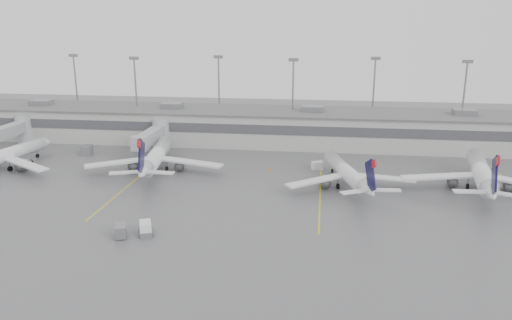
# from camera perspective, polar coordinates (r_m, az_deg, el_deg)

# --- Properties ---
(ground) EXTENTS (260.00, 260.00, 0.00)m
(ground) POSITION_cam_1_polar(r_m,az_deg,el_deg) (70.50, -7.42, -8.98)
(ground) COLOR #57575A
(ground) RESTS_ON ground
(terminal) EXTENTS (152.00, 17.00, 9.45)m
(terminal) POSITION_cam_1_polar(r_m,az_deg,el_deg) (123.56, -0.54, 3.93)
(terminal) COLOR #AEADA8
(terminal) RESTS_ON ground
(light_masts) EXTENTS (142.40, 8.00, 20.60)m
(light_masts) POSITION_cam_1_polar(r_m,az_deg,el_deg) (127.87, -0.17, 7.90)
(light_masts) COLOR gray
(light_masts) RESTS_ON ground
(jet_bridge_left) EXTENTS (4.00, 17.20, 7.00)m
(jet_bridge_left) POSITION_cam_1_polar(r_m,az_deg,el_deg) (132.36, -25.94, 3.00)
(jet_bridge_left) COLOR gray
(jet_bridge_left) RESTS_ON ground
(jet_bridge_right) EXTENTS (4.00, 17.20, 7.00)m
(jet_bridge_right) POSITION_cam_1_polar(r_m,az_deg,el_deg) (116.77, -11.44, 2.78)
(jet_bridge_right) COLOR gray
(jet_bridge_right) RESTS_ON ground
(stand_markings) EXTENTS (105.25, 40.00, 0.01)m
(stand_markings) POSITION_cam_1_polar(r_m,az_deg,el_deg) (92.25, -3.58, -2.86)
(stand_markings) COLOR yellow
(stand_markings) RESTS_ON ground
(jet_far_left) EXTENTS (25.15, 28.40, 9.23)m
(jet_far_left) POSITION_cam_1_polar(r_m,az_deg,el_deg) (112.98, -27.00, 0.41)
(jet_far_left) COLOR white
(jet_far_left) RESTS_ON ground
(jet_mid_left) EXTENTS (27.15, 30.63, 9.94)m
(jet_mid_left) POSITION_cam_1_polar(r_m,az_deg,el_deg) (101.67, -11.37, 0.43)
(jet_mid_left) COLOR white
(jet_mid_left) RESTS_ON ground
(jet_mid_right) EXTENTS (23.08, 26.24, 8.70)m
(jet_mid_right) POSITION_cam_1_polar(r_m,az_deg,el_deg) (91.47, 10.43, -1.48)
(jet_mid_right) COLOR white
(jet_mid_right) RESTS_ON ground
(jet_far_right) EXTENTS (27.37, 30.93, 10.07)m
(jet_far_right) POSITION_cam_1_polar(r_m,az_deg,el_deg) (97.14, 24.41, -1.38)
(jet_far_right) COLOR white
(jet_far_right) RESTS_ON ground
(baggage_tug) EXTENTS (2.78, 3.40, 1.89)m
(baggage_tug) POSITION_cam_1_polar(r_m,az_deg,el_deg) (72.83, -12.51, -7.77)
(baggage_tug) COLOR white
(baggage_tug) RESTS_ON ground
(baggage_cart) EXTENTS (2.47, 3.12, 1.76)m
(baggage_cart) POSITION_cam_1_polar(r_m,az_deg,el_deg) (72.88, -15.22, -7.79)
(baggage_cart) COLOR slate
(baggage_cart) RESTS_ON ground
(gse_uld_b) EXTENTS (2.80, 1.90, 1.95)m
(gse_uld_b) POSITION_cam_1_polar(r_m,az_deg,el_deg) (109.99, -11.50, 0.43)
(gse_uld_b) COLOR white
(gse_uld_b) RESTS_ON ground
(gse_uld_c) EXTENTS (2.65, 2.24, 1.60)m
(gse_uld_c) POSITION_cam_1_polar(r_m,az_deg,el_deg) (102.28, 7.03, -0.62)
(gse_uld_c) COLOR white
(gse_uld_c) RESTS_ON ground
(gse_loader) EXTENTS (2.71, 3.61, 2.02)m
(gse_loader) POSITION_cam_1_polar(r_m,az_deg,el_deg) (119.13, -18.73, 1.09)
(gse_loader) COLOR slate
(gse_loader) RESTS_ON ground
(cone_a) EXTENTS (0.49, 0.49, 0.79)m
(cone_a) POSITION_cam_1_polar(r_m,az_deg,el_deg) (125.32, -25.52, 0.78)
(cone_a) COLOR orange
(cone_a) RESTS_ON ground
(cone_b) EXTENTS (0.45, 0.45, 0.72)m
(cone_b) POSITION_cam_1_polar(r_m,az_deg,el_deg) (100.15, -9.49, -1.33)
(cone_b) COLOR orange
(cone_b) RESTS_ON ground
(cone_c) EXTENTS (0.46, 0.46, 0.74)m
(cone_c) POSITION_cam_1_polar(r_m,az_deg,el_deg) (100.67, 1.45, -1.03)
(cone_c) COLOR orange
(cone_c) RESTS_ON ground
(cone_d) EXTENTS (0.43, 0.43, 0.69)m
(cone_d) POSITION_cam_1_polar(r_m,az_deg,el_deg) (101.82, 26.49, -2.53)
(cone_d) COLOR orange
(cone_d) RESTS_ON ground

